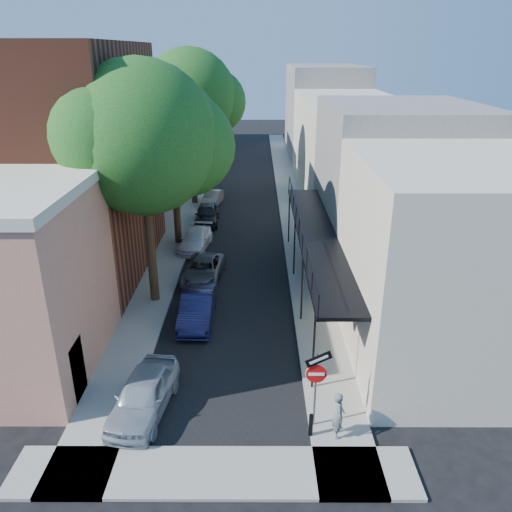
{
  "coord_description": "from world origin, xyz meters",
  "views": [
    {
      "loc": [
        1.28,
        -12.13,
        11.59
      ],
      "look_at": [
        1.23,
        9.1,
        2.8
      ],
      "focal_mm": 35.0,
      "sensor_mm": 36.0,
      "label": 1
    }
  ],
  "objects_px": {
    "pedestrian": "(338,415)",
    "oak_far": "(196,98)",
    "parked_car_e": "(207,214)",
    "oak_mid": "(179,132)",
    "parked_car_d": "(195,240)",
    "oak_near": "(153,140)",
    "parked_car_a": "(144,394)",
    "sign_post": "(316,377)",
    "parked_car_f": "(212,198)",
    "bollard": "(311,425)",
    "parked_car_b": "(197,308)",
    "parked_car_c": "(203,270)"
  },
  "relations": [
    {
      "from": "sign_post",
      "to": "oak_mid",
      "type": "bearing_deg",
      "value": 110.86
    },
    {
      "from": "parked_car_d",
      "to": "parked_car_f",
      "type": "xyz_separation_m",
      "value": [
        0.28,
        9.48,
        -0.01
      ]
    },
    {
      "from": "oak_far",
      "to": "parked_car_b",
      "type": "distance_m",
      "value": 20.81
    },
    {
      "from": "parked_car_e",
      "to": "parked_car_f",
      "type": "relative_size",
      "value": 1.16
    },
    {
      "from": "bollard",
      "to": "oak_near",
      "type": "distance_m",
      "value": 13.78
    },
    {
      "from": "oak_mid",
      "to": "parked_car_a",
      "type": "relative_size",
      "value": 2.49
    },
    {
      "from": "oak_mid",
      "to": "oak_near",
      "type": "bearing_deg",
      "value": -89.63
    },
    {
      "from": "oak_near",
      "to": "oak_mid",
      "type": "height_order",
      "value": "oak_near"
    },
    {
      "from": "parked_car_b",
      "to": "bollard",
      "type": "bearing_deg",
      "value": -59.13
    },
    {
      "from": "sign_post",
      "to": "parked_car_f",
      "type": "bearing_deg",
      "value": 102.05
    },
    {
      "from": "oak_far",
      "to": "parked_car_b",
      "type": "relative_size",
      "value": 2.88
    },
    {
      "from": "parked_car_a",
      "to": "parked_car_e",
      "type": "xyz_separation_m",
      "value": [
        0.27,
        20.24,
        -0.01
      ]
    },
    {
      "from": "parked_car_d",
      "to": "sign_post",
      "type": "bearing_deg",
      "value": -63.27
    },
    {
      "from": "bollard",
      "to": "parked_car_b",
      "type": "bearing_deg",
      "value": 120.82
    },
    {
      "from": "sign_post",
      "to": "parked_car_a",
      "type": "bearing_deg",
      "value": 171.92
    },
    {
      "from": "sign_post",
      "to": "oak_near",
      "type": "distance_m",
      "value": 12.77
    },
    {
      "from": "pedestrian",
      "to": "parked_car_a",
      "type": "bearing_deg",
      "value": 79.91
    },
    {
      "from": "parked_car_e",
      "to": "pedestrian",
      "type": "bearing_deg",
      "value": -75.65
    },
    {
      "from": "parked_car_b",
      "to": "parked_car_c",
      "type": "distance_m",
      "value": 4.49
    },
    {
      "from": "bollard",
      "to": "parked_car_e",
      "type": "distance_m",
      "value": 22.18
    },
    {
      "from": "bollard",
      "to": "parked_car_a",
      "type": "relative_size",
      "value": 0.2
    },
    {
      "from": "oak_far",
      "to": "parked_car_e",
      "type": "bearing_deg",
      "value": -78.95
    },
    {
      "from": "parked_car_a",
      "to": "parked_car_d",
      "type": "bearing_deg",
      "value": 97.71
    },
    {
      "from": "parked_car_c",
      "to": "parked_car_f",
      "type": "relative_size",
      "value": 1.22
    },
    {
      "from": "parked_car_a",
      "to": "parked_car_d",
      "type": "relative_size",
      "value": 1.01
    },
    {
      "from": "oak_mid",
      "to": "parked_car_d",
      "type": "height_order",
      "value": "oak_mid"
    },
    {
      "from": "oak_mid",
      "to": "parked_car_d",
      "type": "relative_size",
      "value": 2.53
    },
    {
      "from": "oak_near",
      "to": "parked_car_c",
      "type": "height_order",
      "value": "oak_near"
    },
    {
      "from": "sign_post",
      "to": "parked_car_b",
      "type": "distance_m",
      "value": 8.5
    },
    {
      "from": "bollard",
      "to": "parked_car_b",
      "type": "distance_m",
      "value": 8.71
    },
    {
      "from": "parked_car_e",
      "to": "oak_far",
      "type": "bearing_deg",
      "value": 99.36
    },
    {
      "from": "sign_post",
      "to": "parked_car_e",
      "type": "height_order",
      "value": "sign_post"
    },
    {
      "from": "bollard",
      "to": "pedestrian",
      "type": "bearing_deg",
      "value": 0.0
    },
    {
      "from": "oak_mid",
      "to": "parked_car_f",
      "type": "distance_m",
      "value": 10.66
    },
    {
      "from": "parked_car_a",
      "to": "pedestrian",
      "type": "distance_m",
      "value": 6.59
    },
    {
      "from": "parked_car_f",
      "to": "sign_post",
      "type": "bearing_deg",
      "value": -70.04
    },
    {
      "from": "sign_post",
      "to": "oak_near",
      "type": "relative_size",
      "value": 0.26
    },
    {
      "from": "oak_far",
      "to": "parked_car_a",
      "type": "distance_m",
      "value": 26.59
    },
    {
      "from": "oak_mid",
      "to": "sign_post",
      "type": "bearing_deg",
      "value": -69.14
    },
    {
      "from": "bollard",
      "to": "parked_car_d",
      "type": "height_order",
      "value": "parked_car_d"
    },
    {
      "from": "oak_near",
      "to": "parked_car_b",
      "type": "relative_size",
      "value": 2.77
    },
    {
      "from": "oak_far",
      "to": "parked_car_a",
      "type": "height_order",
      "value": "oak_far"
    },
    {
      "from": "oak_far",
      "to": "parked_car_f",
      "type": "relative_size",
      "value": 3.42
    },
    {
      "from": "pedestrian",
      "to": "oak_far",
      "type": "bearing_deg",
      "value": 16.28
    },
    {
      "from": "oak_mid",
      "to": "pedestrian",
      "type": "height_order",
      "value": "oak_mid"
    },
    {
      "from": "sign_post",
      "to": "parked_car_b",
      "type": "xyz_separation_m",
      "value": [
        -4.62,
        7.01,
        -1.36
      ]
    },
    {
      "from": "parked_car_a",
      "to": "parked_car_e",
      "type": "relative_size",
      "value": 1.02
    },
    {
      "from": "pedestrian",
      "to": "parked_car_f",
      "type": "bearing_deg",
      "value": 14.5
    },
    {
      "from": "oak_near",
      "to": "parked_car_e",
      "type": "relative_size",
      "value": 2.84
    },
    {
      "from": "parked_car_d",
      "to": "parked_car_f",
      "type": "height_order",
      "value": "parked_car_d"
    }
  ]
}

